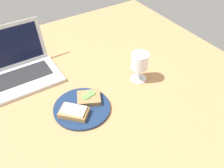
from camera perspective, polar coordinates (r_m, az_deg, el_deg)
name	(u,v)px	position (r cm, az deg, el deg)	size (l,w,h in cm)	color
wooden_table	(98,97)	(105.29, -3.18, -2.87)	(140.00, 140.00, 3.00)	#B27F51
plate	(82,108)	(98.39, -6.89, -5.47)	(22.17, 22.17, 1.11)	navy
sandwich_with_cucumber	(89,98)	(99.68, -5.32, -3.18)	(11.58, 10.90, 2.51)	#937047
sandwich_with_cheese	(74,112)	(94.69, -8.74, -6.37)	(11.99, 12.09, 2.98)	#937047
wine_glass	(140,62)	(106.36, 6.37, 4.91)	(7.31, 7.31, 13.34)	white
laptop	(14,70)	(117.74, -21.41, 3.07)	(35.37, 25.96, 20.57)	silver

